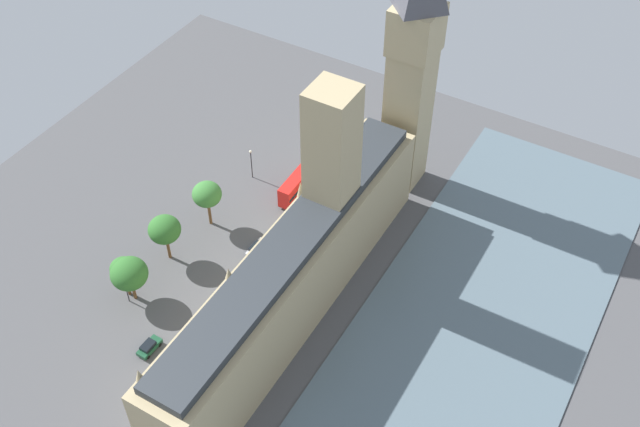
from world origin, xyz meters
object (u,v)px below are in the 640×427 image
at_px(plane_tree_leading, 129,274).
at_px(car_silver_near_tower, 257,248).
at_px(street_lamp_slot_11, 251,159).
at_px(pedestrian_far_end, 217,347).
at_px(plane_tree_opposite_hall, 207,194).
at_px(plane_tree_corner, 165,230).
at_px(street_lamp_slot_10, 124,283).
at_px(double_decker_bus_midblock, 297,184).
at_px(plane_tree_trailing, 123,269).
at_px(car_dark_green_kerbside, 149,347).
at_px(parliament_building, 298,264).
at_px(clock_tower, 413,57).
at_px(pedestrian_under_trees, 194,374).
at_px(pedestrian_by_river_gate, 174,394).

bearing_deg(plane_tree_leading, car_silver_near_tower, -121.79).
bearing_deg(street_lamp_slot_11, pedestrian_far_end, 116.15).
height_order(pedestrian_far_end, plane_tree_opposite_hall, plane_tree_opposite_hall).
bearing_deg(plane_tree_corner, plane_tree_leading, 93.93).
xyz_separation_m(plane_tree_opposite_hall, street_lamp_slot_10, (0.99, 22.08, -2.53)).
xyz_separation_m(double_decker_bus_midblock, car_silver_near_tower, (-1.51, 16.50, -1.74)).
distance_m(plane_tree_leading, plane_tree_trailing, 1.41).
xyz_separation_m(car_dark_green_kerbside, plane_tree_trailing, (10.36, -7.34, 5.64)).
xyz_separation_m(double_decker_bus_midblock, pedestrian_far_end, (-7.94, 37.50, -1.87)).
relative_size(parliament_building, plane_tree_corner, 7.05).
relative_size(double_decker_bus_midblock, pedestrian_far_end, 6.17).
bearing_deg(pedestrian_far_end, street_lamp_slot_11, 150.40).
bearing_deg(plane_tree_opposite_hall, plane_tree_corner, 83.15).
relative_size(parliament_building, plane_tree_opposite_hall, 6.94).
relative_size(double_decker_bus_midblock, plane_tree_trailing, 1.24).
bearing_deg(plane_tree_leading, plane_tree_opposite_hall, -91.54).
relative_size(clock_tower, street_lamp_slot_10, 7.68).
xyz_separation_m(plane_tree_corner, street_lamp_slot_10, (-0.29, 11.45, -2.26)).
distance_m(car_dark_green_kerbside, pedestrian_under_trees, 9.27).
height_order(double_decker_bus_midblock, pedestrian_by_river_gate, double_decker_bus_midblock).
height_order(parliament_building, pedestrian_under_trees, parliament_building).
height_order(pedestrian_by_river_gate, pedestrian_under_trees, pedestrian_under_trees).
relative_size(plane_tree_opposite_hall, street_lamp_slot_10, 1.38).
bearing_deg(plane_tree_corner, street_lamp_slot_11, -92.01).
relative_size(clock_tower, double_decker_bus_midblock, 5.12).
bearing_deg(car_dark_green_kerbside, pedestrian_by_river_gate, -27.07).
height_order(plane_tree_corner, street_lamp_slot_11, plane_tree_corner).
distance_m(clock_tower, pedestrian_by_river_gate, 68.75).
bearing_deg(street_lamp_slot_11, plane_tree_leading, 89.73).
bearing_deg(street_lamp_slot_10, plane_tree_opposite_hall, -92.57).
xyz_separation_m(pedestrian_by_river_gate, plane_tree_corner, (18.44, -22.30, 6.40)).
relative_size(car_dark_green_kerbside, pedestrian_far_end, 2.56).
bearing_deg(plane_tree_leading, clock_tower, -116.78).
bearing_deg(parliament_building, car_silver_near_tower, -25.64).
height_order(pedestrian_under_trees, plane_tree_corner, plane_tree_corner).
height_order(clock_tower, car_silver_near_tower, clock_tower).
height_order(car_silver_near_tower, plane_tree_leading, plane_tree_leading).
bearing_deg(plane_tree_opposite_hall, pedestrian_far_end, 128.25).
distance_m(plane_tree_corner, street_lamp_slot_10, 11.68).
xyz_separation_m(clock_tower, street_lamp_slot_11, (25.42, 15.19, -23.16)).
relative_size(pedestrian_by_river_gate, plane_tree_leading, 0.17).
xyz_separation_m(car_dark_green_kerbside, street_lamp_slot_10, (9.40, -6.08, 3.95)).
bearing_deg(plane_tree_corner, street_lamp_slot_10, 91.44).
xyz_separation_m(double_decker_bus_midblock, street_lamp_slot_10, (10.90, 36.93, 2.21)).
bearing_deg(pedestrian_under_trees, plane_tree_corner, -158.50).
relative_size(double_decker_bus_midblock, plane_tree_corner, 1.10).
xyz_separation_m(car_silver_near_tower, pedestrian_under_trees, (-6.25, 26.92, -0.13)).
xyz_separation_m(car_silver_near_tower, street_lamp_slot_11, (11.81, -16.18, 3.89)).
distance_m(clock_tower, pedestrian_far_end, 59.43).
xyz_separation_m(parliament_building, plane_tree_opposite_hall, (24.15, -7.75, -2.56)).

